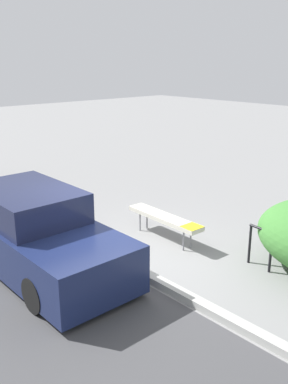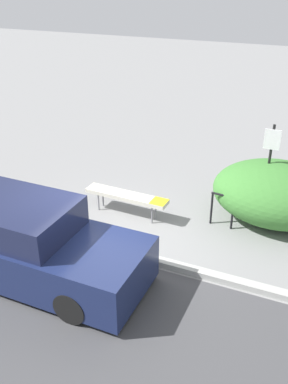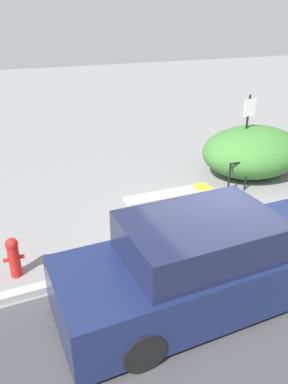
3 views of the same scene
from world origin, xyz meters
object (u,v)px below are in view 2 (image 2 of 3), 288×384
sign_post (269,164)px  parked_car_near (24,242)px  bike_rack (222,207)px  bench (127,196)px

sign_post → parked_car_near: bearing=-133.4°
bike_rack → sign_post: bearing=46.4°
bike_rack → sign_post: size_ratio=0.36×
bench → parked_car_near: 2.91m
bike_rack → sign_post: sign_post is taller
parked_car_near → sign_post: bearing=46.4°
bike_rack → bench: bearing=-169.5°
bench → parked_car_near: bearing=-104.5°
bike_rack → parked_car_near: size_ratio=0.17×
bench → bike_rack: 2.25m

